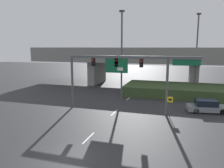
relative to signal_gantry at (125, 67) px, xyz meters
The scene contains 9 objects.
ground_plane 13.01m from the signal_gantry, 95.03° to the right, with size 160.00×160.00×0.00m, color #2D2D30.
lane_markings 6.05m from the signal_gantry, 110.19° to the left, with size 0.14×39.81×0.01m.
signal_gantry is the anchor object (origin of this frame).
speed_limit_sign 6.38m from the signal_gantry, ahead, with size 0.60×0.11×2.30m.
highway_light_pole_near 16.78m from the signal_gantry, 59.61° to the left, with size 0.70×0.36×12.84m.
highway_light_pole_far 6.53m from the signal_gantry, 108.58° to the left, with size 0.70×0.36×12.50m.
overpass_bridge 18.22m from the signal_gantry, 93.29° to the left, with size 44.58×8.88×7.42m.
grass_embankment 13.52m from the signal_gantry, 61.70° to the left, with size 16.88×7.90×1.51m.
parked_sedan_near_right 10.56m from the signal_gantry, 15.42° to the left, with size 4.76×2.54×1.47m.
Camera 1 is at (6.96, -12.33, 7.46)m, focal length 35.00 mm.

